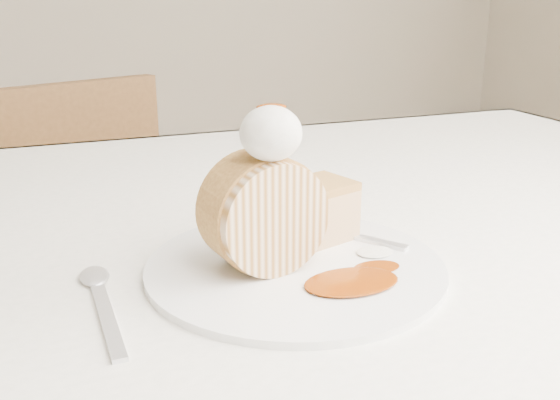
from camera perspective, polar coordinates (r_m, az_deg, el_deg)
name	(u,v)px	position (r m, az deg, el deg)	size (l,w,h in m)	color
table	(263,299)	(0.69, -1.59, -9.02)	(1.40, 0.90, 0.75)	white
chair_far	(67,229)	(1.52, -18.88, -2.53)	(0.49, 0.49, 0.80)	brown
plate	(295,266)	(0.54, 1.38, -6.09)	(0.26, 0.26, 0.01)	white
roulade_slice	(264,213)	(0.51, -1.47, -1.23)	(0.09, 0.09, 0.05)	beige
cake_chunk	(319,213)	(0.59, 3.61, -1.24)	(0.06, 0.05, 0.05)	#BB8F46
whipped_cream	(271,133)	(0.49, -0.84, 6.10)	(0.05, 0.05, 0.04)	white
caramel_drizzle	(271,100)	(0.49, -0.80, 9.13)	(0.02, 0.02, 0.01)	#7B2E05
caramel_pool	(351,282)	(0.50, 6.55, -7.42)	(0.08, 0.05, 0.00)	#7B2E05
fork	(353,236)	(0.59, 6.69, -3.28)	(0.02, 0.15, 0.00)	silver
spoon	(108,320)	(0.48, -15.48, -10.51)	(0.02, 0.14, 0.00)	silver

